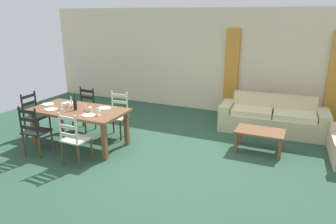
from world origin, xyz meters
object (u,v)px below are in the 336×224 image
wine_glass_near_right (99,110)px  wine_glass_far_left (71,100)px  dining_chair_far_left (85,109)px  coffee_table (260,134)px  dining_chair_near_right (74,139)px  coffee_cup_primary (90,109)px  wine_glass_near_left (61,104)px  dining_chair_far_right (117,115)px  wine_bottle (75,104)px  dining_chair_near_left (35,131)px  couch (272,119)px  dining_chair_head_west (35,115)px  coffee_cup_secondary (68,105)px  dining_table (79,113)px

wine_glass_near_right → wine_glass_far_left: same height
dining_chair_far_left → coffee_table: (3.81, 0.40, -0.12)m
dining_chair_near_right → coffee_cup_primary: dining_chair_near_right is taller
wine_glass_near_right → wine_glass_near_left: bearing=178.7°
dining_chair_far_right → wine_glass_near_right: size_ratio=5.96×
wine_bottle → coffee_table: 3.61m
wine_glass_near_left → dining_chair_near_left: bearing=-104.5°
wine_glass_near_left → couch: (3.73, 2.51, -0.57)m
coffee_table → wine_glass_far_left: bearing=-164.5°
dining_chair_near_right → coffee_table: 3.43m
wine_glass_far_left → couch: wine_glass_far_left is taller
coffee_table → dining_chair_far_right: bearing=-171.4°
dining_chair_head_west → wine_glass_far_left: 0.97m
dining_chair_near_left → coffee_cup_primary: size_ratio=10.67×
wine_glass_far_left → coffee_cup_secondary: (0.02, -0.10, -0.07)m
dining_chair_far_left → couch: size_ratio=0.41×
couch → coffee_cup_primary: bearing=-142.5°
dining_chair_near_left → couch: size_ratio=0.41×
dining_chair_far_left → wine_glass_near_right: (1.08, -0.91, 0.38)m
dining_chair_near_right → wine_glass_near_left: (-0.77, 0.59, 0.38)m
dining_chair_near_right → coffee_cup_primary: bearing=103.2°
dining_chair_far_right → dining_chair_head_west: same height
dining_chair_near_right → coffee_cup_primary: size_ratio=10.67×
wine_glass_near_right → couch: (2.82, 2.53, -0.57)m
dining_table → dining_chair_far_left: (-0.47, 0.76, -0.19)m
dining_chair_near_left → coffee_cup_secondary: (0.16, 0.77, 0.32)m
couch → coffee_table: size_ratio=2.59×
couch → dining_chair_far_right: bearing=-151.2°
dining_chair_far_right → coffee_cup_secondary: bearing=-136.8°
dining_chair_far_left → coffee_cup_primary: size_ratio=10.67×
dining_chair_near_right → wine_glass_far_left: size_ratio=5.96×
dining_chair_near_left → wine_glass_near_left: dining_chair_near_left is taller
dining_chair_near_right → wine_glass_near_right: (0.14, 0.57, 0.38)m
couch → wine_glass_near_right: bearing=-138.1°
dining_chair_near_right → dining_chair_far_right: same height
wine_glass_far_left → dining_chair_near_right: bearing=-48.6°
dining_chair_near_left → coffee_cup_secondary: bearing=78.2°
dining_table → dining_chair_near_right: 0.88m
dining_chair_near_right → dining_chair_head_west: bearing=156.9°
wine_bottle → coffee_cup_primary: wine_bottle is taller
wine_glass_far_left → coffee_cup_secondary: bearing=-81.3°
wine_glass_near_left → coffee_table: size_ratio=0.18×
dining_table → dining_chair_near_left: bearing=-121.8°
dining_chair_far_right → coffee_table: size_ratio=1.07×
dining_chair_far_right → wine_bottle: size_ratio=3.04×
dining_table → couch: bearing=34.7°
couch → coffee_table: (-0.09, -1.22, 0.06)m
dining_chair_head_west → coffee_table: 4.66m
dining_table → coffee_cup_secondary: coffee_cup_secondary is taller
dining_table → couch: (3.43, 2.37, -0.37)m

